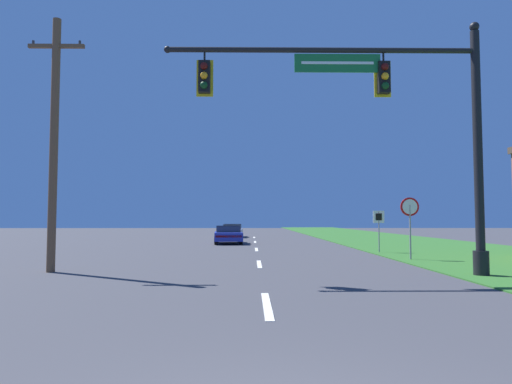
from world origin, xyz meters
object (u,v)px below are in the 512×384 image
far_car (232,230)px  stop_sign (410,214)px  car_ahead (228,235)px  route_sign_post (379,222)px  utility_pole_near (54,139)px  signal_mast (398,119)px

far_car → stop_sign: 24.79m
car_ahead → route_sign_post: route_sign_post is taller
stop_sign → car_ahead: bearing=122.4°
utility_pole_near → stop_sign: bearing=17.2°
signal_mast → route_sign_post: (1.96, 9.17, -3.09)m
utility_pole_near → route_sign_post: bearing=32.2°
far_car → utility_pole_near: size_ratio=0.57×
car_ahead → far_car: same height
stop_sign → route_sign_post: 4.01m
signal_mast → route_sign_post: 9.87m
stop_sign → utility_pole_near: 13.57m
car_ahead → far_car: (-0.14, 10.79, 0.00)m
signal_mast → car_ahead: bearing=108.3°
car_ahead → stop_sign: stop_sign is taller
signal_mast → stop_sign: size_ratio=3.80×
signal_mast → far_car: size_ratio=2.06×
car_ahead → far_car: 10.80m
signal_mast → stop_sign: bearing=67.8°
stop_sign → utility_pole_near: utility_pole_near is taller
signal_mast → route_sign_post: size_ratio=4.69×
signal_mast → stop_sign: 6.23m
car_ahead → stop_sign: 14.97m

